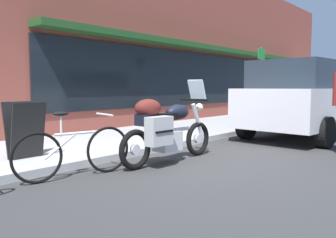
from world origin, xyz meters
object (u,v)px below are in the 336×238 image
at_px(parked_bicycle, 74,151).
at_px(touring_motorcycle, 166,127).
at_px(parking_sign_pole, 260,79).
at_px(parked_minivan, 311,98).
at_px(sandwich_board_sign, 25,130).

bearing_deg(parked_bicycle, touring_motorcycle, -13.77).
height_order(touring_motorcycle, parking_sign_pole, parking_sign_pole).
bearing_deg(touring_motorcycle, parked_minivan, -8.90).
bearing_deg(sandwich_board_sign, parking_sign_pole, -4.29).
xyz_separation_m(parked_bicycle, parking_sign_pole, (7.26, 0.72, 1.14)).
bearing_deg(sandwich_board_sign, parked_minivan, -20.73).
distance_m(parked_minivan, parking_sign_pole, 2.16).
bearing_deg(parked_minivan, sandwich_board_sign, 159.27).
height_order(touring_motorcycle, parked_bicycle, touring_motorcycle).
bearing_deg(parking_sign_pole, parked_minivan, -118.41).
bearing_deg(parking_sign_pole, parked_bicycle, -174.31).
bearing_deg(parked_bicycle, parking_sign_pole, 5.69).
relative_size(touring_motorcycle, parked_bicycle, 1.30).
xyz_separation_m(touring_motorcycle, parked_bicycle, (-1.51, 0.37, -0.23)).
bearing_deg(parked_minivan, touring_motorcycle, 171.10).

